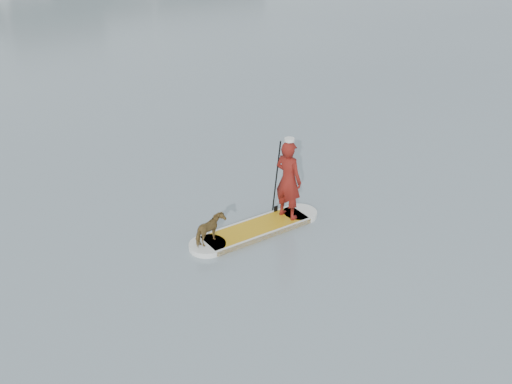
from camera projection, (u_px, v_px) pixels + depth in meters
ground at (138, 217)px, 13.38m from camera, size 140.00×140.00×0.00m
paddleboard at (256, 229)px, 12.78m from camera, size 3.29×1.01×0.12m
paddler at (288, 180)px, 12.76m from camera, size 0.57×0.75×1.87m
white_cap at (289, 140)px, 12.31m from camera, size 0.22×0.22×0.07m
dog at (210, 230)px, 12.03m from camera, size 0.82×0.55×0.63m
paddle at (276, 186)px, 13.07m from camera, size 0.10×0.30×2.00m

